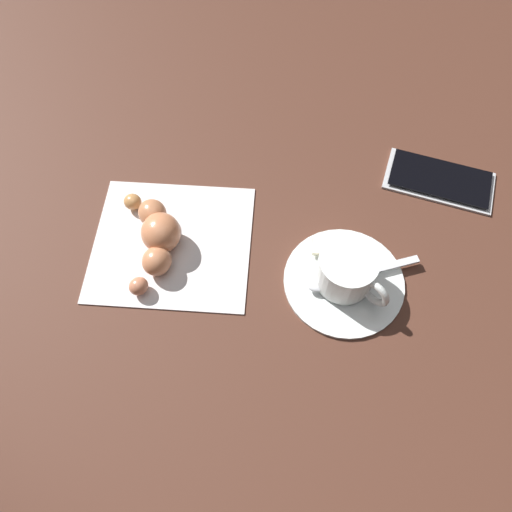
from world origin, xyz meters
TOP-DOWN VIEW (x-y plane):
  - ground_plane at (0.00, 0.00)m, footprint 1.80×1.80m
  - saucer at (0.12, -0.02)m, footprint 0.14×0.14m
  - espresso_cup at (0.12, -0.02)m, footprint 0.09×0.07m
  - teaspoon at (0.12, -0.02)m, footprint 0.13×0.08m
  - sugar_packet at (0.10, 0.02)m, footprint 0.06×0.03m
  - napkin at (-0.10, -0.01)m, footprint 0.22×0.20m
  - croissant at (-0.11, -0.01)m, footprint 0.10×0.14m
  - cell_phone at (0.22, 0.16)m, footprint 0.15×0.09m

SIDE VIEW (x-z plane):
  - ground_plane at x=0.00m, z-range 0.00..0.00m
  - napkin at x=-0.10m, z-range 0.00..0.00m
  - cell_phone at x=0.22m, z-range 0.00..0.01m
  - saucer at x=0.12m, z-range 0.00..0.01m
  - teaspoon at x=0.12m, z-range 0.01..0.02m
  - sugar_packet at x=0.10m, z-range 0.01..0.02m
  - croissant at x=-0.11m, z-range 0.00..0.04m
  - espresso_cup at x=0.12m, z-range 0.01..0.06m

